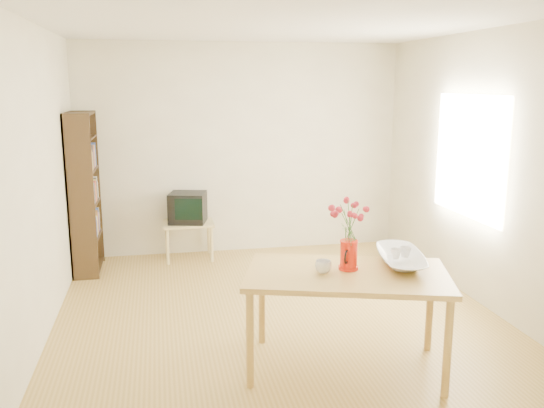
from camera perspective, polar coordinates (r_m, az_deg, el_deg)
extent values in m
plane|color=olive|center=(5.39, 0.64, -11.12)|extent=(4.50, 4.50, 0.00)
plane|color=white|center=(4.98, 0.71, 17.58)|extent=(4.50, 4.50, 0.00)
plane|color=beige|center=(7.22, -3.05, 5.46)|extent=(4.00, 0.00, 4.00)
plane|color=beige|center=(2.91, 9.91, -4.34)|extent=(4.00, 0.00, 4.00)
plane|color=beige|center=(5.01, -22.32, 1.75)|extent=(0.00, 4.50, 4.50)
plane|color=beige|center=(5.77, 20.51, 3.11)|extent=(0.00, 4.50, 4.50)
plane|color=white|center=(6.01, 18.92, 4.50)|extent=(0.00, 1.30, 1.30)
cube|color=#AD833B|center=(4.28, 7.46, -6.98)|extent=(1.64, 1.23, 0.04)
cylinder|color=#AD833B|center=(4.11, -2.19, -13.29)|extent=(0.06, 0.06, 0.71)
cylinder|color=#AD833B|center=(4.16, 17.01, -13.52)|extent=(0.06, 0.06, 0.71)
cylinder|color=#AD833B|center=(4.77, -1.00, -9.65)|extent=(0.06, 0.06, 0.71)
cylinder|color=#AD833B|center=(4.81, 15.36, -9.90)|extent=(0.06, 0.06, 0.71)
cube|color=tan|center=(7.03, -8.30, -1.91)|extent=(0.60, 0.45, 0.03)
cylinder|color=tan|center=(6.90, -10.32, -4.22)|extent=(0.04, 0.04, 0.43)
cylinder|color=tan|center=(6.92, -6.00, -4.03)|extent=(0.04, 0.04, 0.43)
cylinder|color=tan|center=(7.26, -10.38, -3.42)|extent=(0.04, 0.04, 0.43)
cylinder|color=tan|center=(7.28, -6.28, -3.25)|extent=(0.04, 0.04, 0.43)
cube|color=black|center=(6.43, -18.42, 0.46)|extent=(0.28, 0.02, 1.80)
cube|color=black|center=(7.09, -17.78, 1.52)|extent=(0.28, 0.03, 1.80)
cube|color=black|center=(6.78, -19.19, 0.97)|extent=(0.02, 0.70, 1.80)
cube|color=black|center=(6.96, -17.63, -5.95)|extent=(0.27, 0.65, 0.02)
cube|color=black|center=(6.87, -17.82, -3.08)|extent=(0.27, 0.65, 0.02)
cube|color=black|center=(6.78, -18.02, 0.02)|extent=(0.27, 0.65, 0.02)
cube|color=black|center=(6.72, -18.23, 3.19)|extent=(0.27, 0.65, 0.02)
cube|color=black|center=(6.68, -18.43, 6.25)|extent=(0.27, 0.65, 0.02)
cube|color=black|center=(6.66, -18.57, 8.47)|extent=(0.27, 0.65, 0.02)
cylinder|color=red|center=(4.31, 7.61, -5.08)|extent=(0.13, 0.13, 0.21)
cylinder|color=red|center=(4.33, 7.57, -6.27)|extent=(0.15, 0.15, 0.02)
cylinder|color=red|center=(4.27, 7.65, -3.66)|extent=(0.14, 0.14, 0.01)
cone|color=red|center=(4.25, 8.25, -4.12)|extent=(0.07, 0.08, 0.06)
torus|color=black|center=(4.35, 6.81, -4.73)|extent=(0.07, 0.10, 0.10)
imported|color=white|center=(4.22, 5.11, -6.21)|extent=(0.14, 0.14, 0.09)
imported|color=white|center=(4.48, 12.73, -2.90)|extent=(0.59, 0.59, 0.47)
imported|color=white|center=(4.48, 12.24, -3.50)|extent=(0.10, 0.10, 0.07)
imported|color=white|center=(4.53, 13.13, -3.35)|extent=(0.09, 0.09, 0.07)
cube|color=black|center=(6.98, -8.34, -0.35)|extent=(0.49, 0.47, 0.36)
cube|color=black|center=(7.05, -8.38, -0.07)|extent=(0.33, 0.27, 0.25)
cube|color=black|center=(6.79, -8.26, -0.53)|extent=(0.32, 0.09, 0.25)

